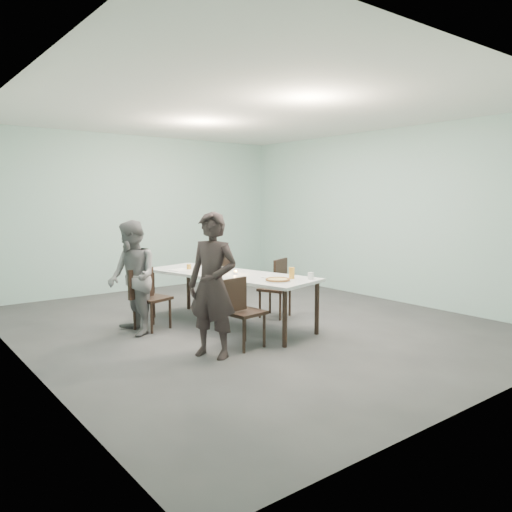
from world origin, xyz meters
TOP-DOWN VIEW (x-y plane):
  - ground at (0.00, 0.00)m, footprint 7.00×7.00m
  - room_shell at (0.00, 0.00)m, footprint 6.02×7.02m
  - table at (-0.27, 0.09)m, footprint 1.49×2.74m
  - chair_near_left at (-0.81, -0.89)m, footprint 0.63×0.47m
  - chair_far_left at (-1.31, 0.55)m, footprint 0.65×0.52m
  - chair_near_right at (0.64, 0.12)m, footprint 0.65×0.55m
  - chair_far_right at (0.31, 1.21)m, footprint 0.65×0.55m
  - diner_near at (-1.22, -0.94)m, footprint 0.63×0.72m
  - diner_far at (-1.55, 0.49)m, footprint 0.61×0.77m
  - pizza at (-0.18, -0.85)m, footprint 0.34×0.34m
  - side_plate at (-0.07, -0.52)m, footprint 0.18×0.18m
  - beer_glass at (0.11, -0.80)m, footprint 0.08×0.08m
  - water_tumbler at (0.27, -0.99)m, footprint 0.08×0.08m
  - tealight at (-0.26, -0.04)m, footprint 0.06×0.06m
  - amber_tumbler at (-0.54, 0.76)m, footprint 0.07×0.07m
  - menu at (-0.66, 0.80)m, footprint 0.34×0.28m

SIDE VIEW (x-z plane):
  - ground at x=0.00m, z-range 0.00..0.00m
  - chair_near_left at x=-0.81m, z-range 0.07..0.94m
  - chair_far_left at x=-1.31m, z-range 0.07..0.94m
  - chair_near_right at x=0.64m, z-range 0.07..0.94m
  - chair_far_right at x=0.31m, z-range 0.07..0.94m
  - table at x=-0.27m, z-range 0.32..1.07m
  - menu at x=-0.66m, z-range 0.75..0.76m
  - side_plate at x=-0.07m, z-range 0.75..0.76m
  - diner_far at x=-1.55m, z-range 0.00..1.52m
  - pizza at x=-0.18m, z-range 0.75..0.79m
  - tealight at x=-0.26m, z-range 0.75..0.79m
  - amber_tumbler at x=-0.54m, z-range 0.75..0.83m
  - water_tumbler at x=0.27m, z-range 0.75..0.84m
  - beer_glass at x=0.11m, z-range 0.75..0.90m
  - diner_near at x=-1.22m, z-range 0.00..1.66m
  - room_shell at x=0.00m, z-range 0.52..3.53m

